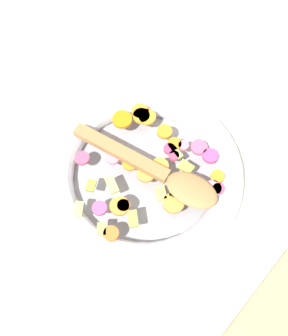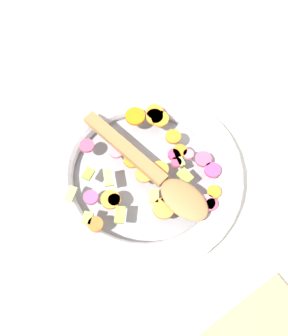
{
  "view_description": "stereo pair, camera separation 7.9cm",
  "coord_description": "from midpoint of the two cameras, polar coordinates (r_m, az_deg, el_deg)",
  "views": [
    {
      "loc": [
        0.26,
        0.22,
        0.77
      ],
      "look_at": [
        0.0,
        0.0,
        0.05
      ],
      "focal_mm": 50.0,
      "sensor_mm": 36.0,
      "label": 1
    },
    {
      "loc": [
        0.2,
        0.28,
        0.77
      ],
      "look_at": [
        0.0,
        0.0,
        0.05
      ],
      "focal_mm": 50.0,
      "sensor_mm": 36.0,
      "label": 2
    }
  ],
  "objects": [
    {
      "name": "chopped_vegetables",
      "position": [
        0.79,
        -2.06,
        0.06
      ],
      "size": [
        0.25,
        0.25,
        0.01
      ],
      "color": "orange",
      "rests_on": "skillet"
    },
    {
      "name": "ground_plane",
      "position": [
        0.84,
        -2.69,
        -1.75
      ],
      "size": [
        4.0,
        4.0,
        0.0
      ],
      "primitive_type": "plane",
      "color": "silver"
    },
    {
      "name": "wooden_spoon",
      "position": [
        0.77,
        -0.97,
        -0.93
      ],
      "size": [
        0.09,
        0.27,
        0.01
      ],
      "color": "olive",
      "rests_on": "chopped_vegetables"
    },
    {
      "name": "skillet",
      "position": [
        0.82,
        -2.76,
        -1.13
      ],
      "size": [
        0.35,
        0.35,
        0.05
      ],
      "color": "gray",
      "rests_on": "ground_plane"
    }
  ]
}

